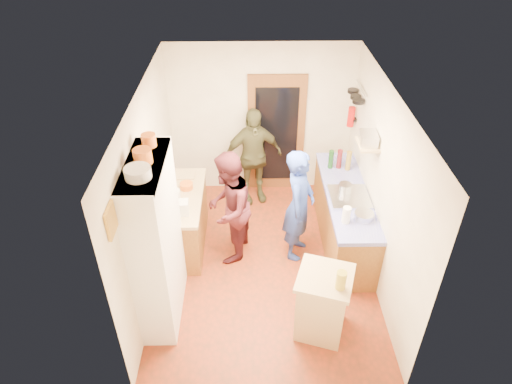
{
  "coord_description": "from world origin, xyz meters",
  "views": [
    {
      "loc": [
        -0.2,
        -4.84,
        4.67
      ],
      "look_at": [
        -0.12,
        0.15,
        1.16
      ],
      "focal_mm": 32.0,
      "sensor_mm": 36.0,
      "label": 1
    }
  ],
  "objects_px": {
    "person_back": "(253,156)",
    "person_left": "(231,207)",
    "island_base": "(322,305)",
    "hutch_body": "(157,244)",
    "right_counter_base": "(344,218)",
    "person_hob": "(301,207)"
  },
  "relations": [
    {
      "from": "island_base",
      "to": "person_left",
      "type": "height_order",
      "value": "person_left"
    },
    {
      "from": "right_counter_base",
      "to": "person_hob",
      "type": "bearing_deg",
      "value": -156.98
    },
    {
      "from": "island_base",
      "to": "person_hob",
      "type": "height_order",
      "value": "person_hob"
    },
    {
      "from": "island_base",
      "to": "person_left",
      "type": "distance_m",
      "value": 1.84
    },
    {
      "from": "right_counter_base",
      "to": "person_left",
      "type": "relative_size",
      "value": 1.29
    },
    {
      "from": "hutch_body",
      "to": "right_counter_base",
      "type": "height_order",
      "value": "hutch_body"
    },
    {
      "from": "hutch_body",
      "to": "person_hob",
      "type": "distance_m",
      "value": 2.08
    },
    {
      "from": "person_left",
      "to": "island_base",
      "type": "bearing_deg",
      "value": 50.13
    },
    {
      "from": "person_left",
      "to": "person_back",
      "type": "xyz_separation_m",
      "value": [
        0.32,
        1.37,
        -0.0
      ]
    },
    {
      "from": "right_counter_base",
      "to": "person_left",
      "type": "height_order",
      "value": "person_left"
    },
    {
      "from": "right_counter_base",
      "to": "island_base",
      "type": "bearing_deg",
      "value": -108.18
    },
    {
      "from": "person_hob",
      "to": "person_back",
      "type": "height_order",
      "value": "person_hob"
    },
    {
      "from": "right_counter_base",
      "to": "hutch_body",
      "type": "bearing_deg",
      "value": -152.53
    },
    {
      "from": "hutch_body",
      "to": "island_base",
      "type": "relative_size",
      "value": 2.56
    },
    {
      "from": "right_counter_base",
      "to": "person_hob",
      "type": "relative_size",
      "value": 1.28
    },
    {
      "from": "person_hob",
      "to": "person_left",
      "type": "height_order",
      "value": "person_hob"
    },
    {
      "from": "person_left",
      "to": "hutch_body",
      "type": "bearing_deg",
      "value": -27.17
    },
    {
      "from": "person_hob",
      "to": "person_left",
      "type": "bearing_deg",
      "value": 105.58
    },
    {
      "from": "right_counter_base",
      "to": "island_base",
      "type": "height_order",
      "value": "island_base"
    },
    {
      "from": "person_hob",
      "to": "person_back",
      "type": "relative_size",
      "value": 1.01
    },
    {
      "from": "person_back",
      "to": "person_left",
      "type": "bearing_deg",
      "value": -118.51
    },
    {
      "from": "person_hob",
      "to": "person_left",
      "type": "xyz_separation_m",
      "value": [
        -0.97,
        0.03,
        -0.01
      ]
    }
  ]
}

